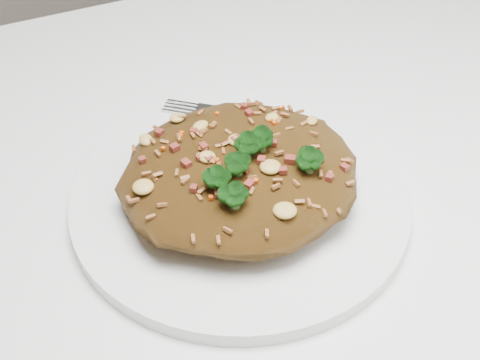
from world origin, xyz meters
The scene contains 4 objects.
dining_table centered at (0.00, 0.00, 0.66)m, with size 1.20×0.80×0.75m.
plate centered at (-0.09, 0.00, 0.76)m, with size 0.29×0.29×0.01m, color white.
fried_rice centered at (-0.09, 0.00, 0.79)m, with size 0.20×0.18×0.07m.
fork centered at (-0.03, 0.09, 0.77)m, with size 0.13×0.12×0.00m.
Camera 1 is at (-0.26, -0.37, 1.15)m, focal length 50.00 mm.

